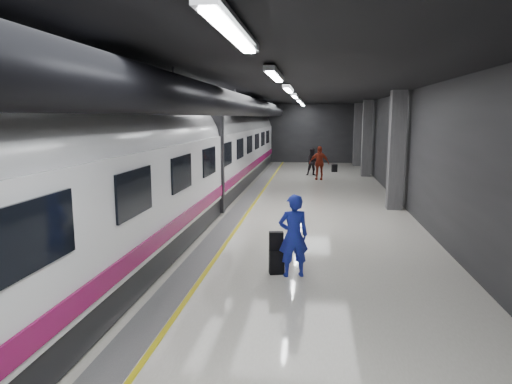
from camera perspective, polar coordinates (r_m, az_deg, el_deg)
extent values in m
plane|color=silver|center=(16.30, 1.98, -3.09)|extent=(40.00, 40.00, 0.00)
cube|color=black|center=(15.95, 2.07, 12.90)|extent=(10.00, 40.00, 0.02)
cube|color=#28282B|center=(35.90, 4.97, 7.31)|extent=(10.00, 0.02, 4.50)
cube|color=#28282B|center=(17.16, -14.91, 4.83)|extent=(0.02, 40.00, 4.50)
cube|color=#28282B|center=(16.29, 19.87, 4.36)|extent=(0.02, 40.00, 4.50)
cube|color=slate|center=(16.47, -2.71, -2.94)|extent=(0.65, 39.80, 0.01)
cube|color=yellow|center=(16.41, -1.33, -2.98)|extent=(0.10, 39.80, 0.01)
cylinder|color=black|center=(16.09, -2.64, 10.91)|extent=(0.80, 38.00, 0.80)
cube|color=silver|center=(5.00, -2.82, 19.57)|extent=(0.22, 2.60, 0.10)
cube|color=silver|center=(9.92, 2.38, 14.48)|extent=(0.22, 2.60, 0.10)
cube|color=silver|center=(14.90, 4.07, 12.75)|extent=(0.22, 2.60, 0.10)
cube|color=silver|center=(19.89, 4.90, 11.88)|extent=(0.22, 2.60, 0.10)
cube|color=silver|center=(24.88, 5.40, 11.36)|extent=(0.22, 2.60, 0.10)
cube|color=silver|center=(29.87, 5.73, 11.02)|extent=(0.22, 2.60, 0.10)
cube|color=silver|center=(33.87, 5.92, 10.81)|extent=(0.22, 2.60, 0.10)
cube|color=#515154|center=(18.16, 17.13, 4.96)|extent=(0.55, 0.55, 4.50)
cube|color=#515154|center=(28.05, 13.68, 6.52)|extent=(0.55, 0.55, 4.50)
cube|color=#515154|center=(34.01, 12.57, 7.01)|extent=(0.55, 0.55, 4.50)
cube|color=black|center=(16.83, -9.10, -1.59)|extent=(2.80, 38.00, 0.60)
cube|color=white|center=(16.62, -9.23, 3.15)|extent=(2.90, 38.00, 2.20)
cylinder|color=white|center=(16.55, -9.31, 6.42)|extent=(2.80, 38.00, 2.80)
cube|color=maroon|center=(16.38, -4.22, 0.33)|extent=(0.04, 38.00, 0.35)
cube|color=black|center=(16.60, -9.25, 4.01)|extent=(3.05, 0.25, 3.80)
cube|color=black|center=(5.98, -25.78, -4.75)|extent=(0.05, 1.60, 0.85)
cube|color=black|center=(8.60, -14.93, -0.08)|extent=(0.05, 1.60, 0.85)
cube|color=black|center=(11.40, -9.27, 2.37)|extent=(0.05, 1.60, 0.85)
cube|color=black|center=(14.29, -5.86, 3.84)|extent=(0.05, 1.60, 0.85)
cube|color=black|center=(17.21, -3.60, 4.80)|extent=(0.05, 1.60, 0.85)
cube|color=black|center=(20.16, -2.00, 5.48)|extent=(0.05, 1.60, 0.85)
cube|color=black|center=(23.12, -0.80, 5.98)|extent=(0.05, 1.60, 0.85)
cube|color=black|center=(26.09, 0.13, 6.36)|extent=(0.05, 1.60, 0.85)
cube|color=black|center=(29.06, 0.87, 6.67)|extent=(0.05, 1.60, 0.85)
cube|color=black|center=(32.04, 1.47, 6.92)|extent=(0.05, 1.60, 0.85)
imported|color=#1F19BC|center=(10.13, 4.70, -5.45)|extent=(0.77, 0.61, 1.86)
cube|color=black|center=(10.44, 2.59, -8.74)|extent=(0.38, 0.29, 0.54)
cube|color=black|center=(10.33, 2.54, -6.13)|extent=(0.34, 0.23, 0.42)
imported|color=black|center=(27.81, 7.12, 3.76)|extent=(0.88, 0.73, 1.66)
imported|color=maroon|center=(26.04, 7.89, 3.61)|extent=(1.16, 0.60, 1.89)
cube|color=black|center=(29.94, 9.78, 2.96)|extent=(0.38, 0.29, 0.49)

